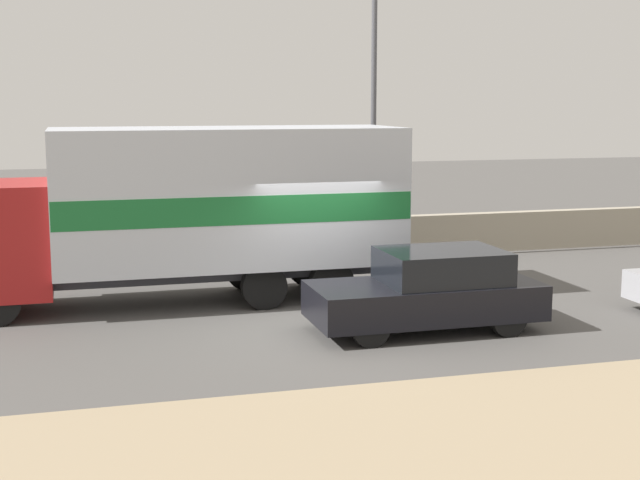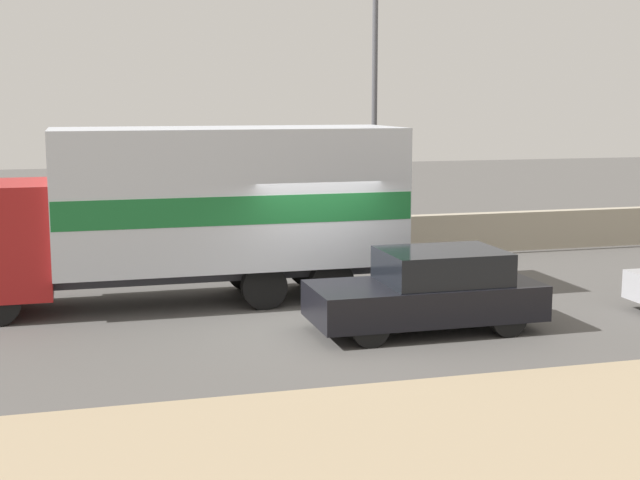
% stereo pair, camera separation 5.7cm
% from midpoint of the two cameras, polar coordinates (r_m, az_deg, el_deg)
% --- Properties ---
extents(ground_plane, '(80.00, 80.00, 0.00)m').
position_cam_midpoint_polar(ground_plane, '(16.41, 1.23, -5.41)').
color(ground_plane, '#514F4C').
extents(dirt_shoulder_foreground, '(60.00, 6.04, 0.04)m').
position_cam_midpoint_polar(dirt_shoulder_foreground, '(10.60, 11.75, -13.74)').
color(dirt_shoulder_foreground, '#9E896B').
rests_on(dirt_shoulder_foreground, ground_plane).
extents(stone_wall_backdrop, '(60.00, 0.35, 1.05)m').
position_cam_midpoint_polar(stone_wall_backdrop, '(22.52, -3.53, -0.11)').
color(stone_wall_backdrop, '#A39984').
rests_on(stone_wall_backdrop, ground_plane).
extents(street_lamp, '(0.56, 0.28, 7.82)m').
position_cam_midpoint_polar(street_lamp, '(22.51, 3.59, 9.98)').
color(street_lamp, '#4C4C51').
rests_on(street_lamp, ground_plane).
extents(box_truck, '(8.92, 2.56, 3.52)m').
position_cam_midpoint_polar(box_truck, '(18.02, -7.70, 2.15)').
color(box_truck, maroon).
rests_on(box_truck, ground_plane).
extents(car_hatchback, '(4.08, 1.75, 1.45)m').
position_cam_midpoint_polar(car_hatchback, '(15.94, 7.11, -3.25)').
color(car_hatchback, black).
rests_on(car_hatchback, ground_plane).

